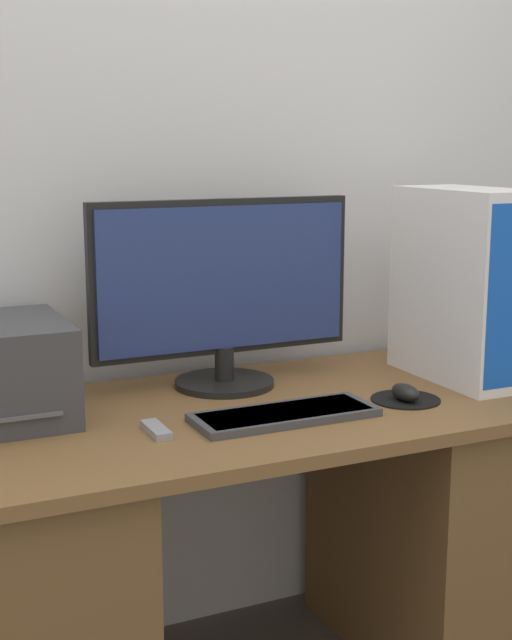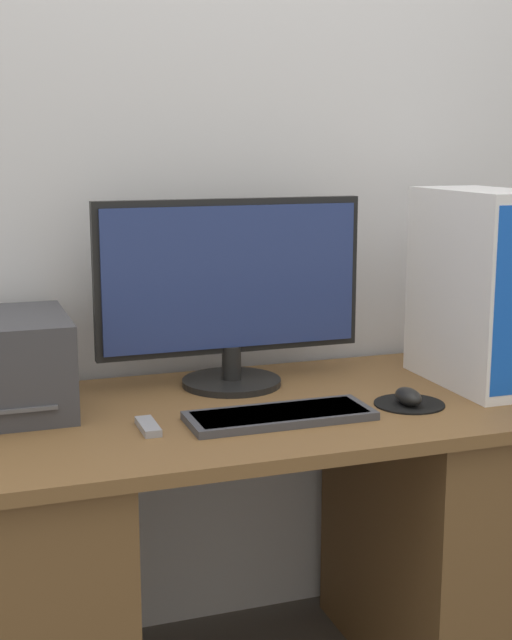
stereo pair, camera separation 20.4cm
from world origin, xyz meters
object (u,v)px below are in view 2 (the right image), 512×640
object	(u,v)px
keyboard	(280,415)
computer_tower	(481,288)
remote_control	(148,427)
mouse	(408,397)
monitor	(231,287)

from	to	relation	value
keyboard	computer_tower	xyz separation A→B (m)	(0.58, 0.12, 0.23)
keyboard	remote_control	world-z (taller)	keyboard
keyboard	mouse	bearing A→B (deg)	-0.62
monitor	keyboard	size ratio (longest dim) A/B	1.63
computer_tower	remote_control	size ratio (longest dim) A/B	4.34
keyboard	computer_tower	bearing A→B (deg)	11.97
monitor	keyboard	bearing A→B (deg)	-87.27
monitor	remote_control	size ratio (longest dim) A/B	6.00
mouse	remote_control	size ratio (longest dim) A/B	0.80
keyboard	computer_tower	distance (m)	0.64
computer_tower	keyboard	bearing A→B (deg)	-168.03
remote_control	keyboard	bearing A→B (deg)	-4.58
computer_tower	remote_control	world-z (taller)	computer_tower
monitor	computer_tower	size ratio (longest dim) A/B	1.38
monitor	keyboard	world-z (taller)	monitor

